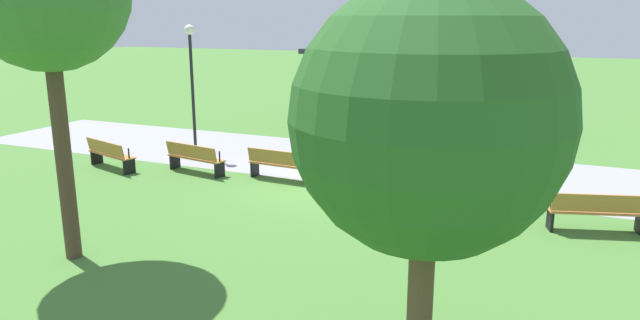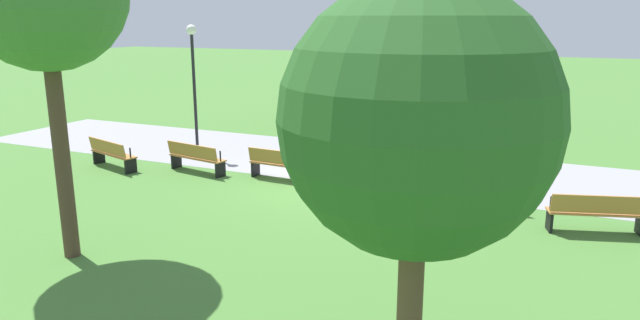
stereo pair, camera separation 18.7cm
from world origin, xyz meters
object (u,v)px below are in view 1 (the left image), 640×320
at_px(bench_4, 475,189).
at_px(kiosk, 354,86).
at_px(bench_0, 110,154).
at_px(bench_1, 194,157).
at_px(bench_2, 281,164).
at_px(lamp_post, 191,67).
at_px(bench_5, 597,211).
at_px(bench_3, 373,174).
at_px(tree_1, 428,121).
at_px(person_seated, 378,167).

xyz_separation_m(bench_4, kiosk, (-6.50, 9.31, 1.15)).
relative_size(bench_0, bench_1, 1.00).
relative_size(bench_2, lamp_post, 0.47).
xyz_separation_m(bench_4, bench_5, (2.60, -0.62, 0.00)).
bearing_deg(bench_3, tree_1, -71.69).
relative_size(bench_0, bench_5, 1.00).
bearing_deg(bench_1, kiosk, 90.99).
distance_m(bench_3, lamp_post, 7.23).
xyz_separation_m(bench_1, kiosk, (1.50, 9.31, 1.15)).
bearing_deg(lamp_post, bench_0, -118.02).
bearing_deg(bench_0, bench_3, 23.62).
height_order(bench_1, bench_4, same).
height_order(bench_0, bench_4, same).
xyz_separation_m(bench_4, person_seated, (-2.56, 0.46, 0.16)).
height_order(bench_1, bench_5, same).
bearing_deg(bench_0, tree_1, -15.60).
bearing_deg(person_seated, bench_3, -127.14).
height_order(person_seated, lamp_post, lamp_post).
height_order(bench_0, person_seated, person_seated).
xyz_separation_m(bench_3, person_seated, (0.10, 0.15, 0.16)).
relative_size(bench_5, lamp_post, 0.47).
bearing_deg(bench_2, bench_1, -169.90).
distance_m(person_seated, tree_1, 9.18).
distance_m(bench_2, bench_3, 2.68).
distance_m(bench_2, bench_5, 8.00).
xyz_separation_m(bench_1, bench_3, (5.34, 0.31, 0.00)).
relative_size(bench_3, lamp_post, 0.47).
bearing_deg(bench_5, person_seated, 151.22).
xyz_separation_m(bench_4, lamp_post, (-9.29, 1.86, 2.44)).
distance_m(bench_0, bench_4, 10.62).
bearing_deg(bench_2, tree_1, -50.44).
distance_m(bench_5, tree_1, 7.95).
bearing_deg(bench_1, bench_0, -156.42).
bearing_deg(kiosk, bench_3, -58.51).
height_order(bench_0, bench_2, same).
xyz_separation_m(tree_1, lamp_post, (-9.82, 9.58, -0.48)).
bearing_deg(bench_1, bench_4, 10.14).
height_order(bench_5, person_seated, person_seated).
distance_m(bench_1, person_seated, 5.46).
bearing_deg(bench_1, lamp_post, 134.87).
bearing_deg(bench_4, kiosk, 114.80).
bearing_deg(bench_3, bench_2, 176.62).
height_order(bench_4, lamp_post, lamp_post).
height_order(bench_3, tree_1, tree_1).
bearing_deg(person_seated, bench_1, -178.50).
distance_m(bench_4, person_seated, 2.61).
bearing_deg(bench_3, bench_4, -10.10).
bearing_deg(bench_5, bench_2, 156.38).
bearing_deg(person_seated, bench_2, 179.73).
bearing_deg(lamp_post, kiosk, 69.50).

